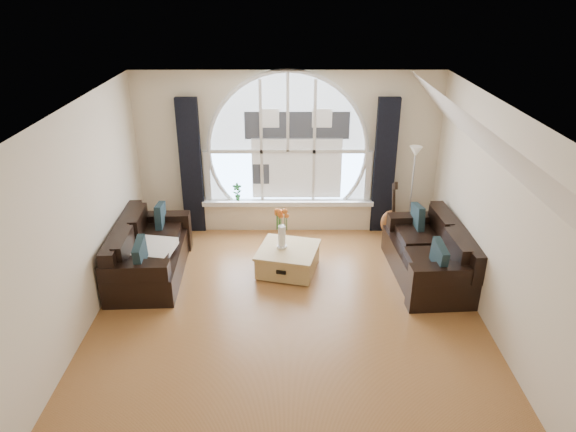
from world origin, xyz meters
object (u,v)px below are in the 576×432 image
object	(u,v)px
sofa_left	(150,250)
sofa_right	(429,252)
vase_flowers	(282,224)
potted_plant	(237,192)
floor_lamp	(411,194)
guitar	(392,210)
coffee_chest	(288,258)

from	to	relation	value
sofa_left	sofa_right	world-z (taller)	sofa_right
sofa_right	vase_flowers	bearing A→B (deg)	170.73
vase_flowers	sofa_right	bearing A→B (deg)	-5.63
sofa_right	potted_plant	distance (m)	3.31
floor_lamp	guitar	distance (m)	0.40
sofa_right	potted_plant	bearing A→B (deg)	147.54
coffee_chest	vase_flowers	size ratio (longest dim) A/B	1.20
sofa_left	potted_plant	xyz separation A→B (m)	(1.15, 1.52, 0.30)
vase_flowers	floor_lamp	size ratio (longest dim) A/B	0.44
guitar	sofa_left	bearing A→B (deg)	-173.10
potted_plant	floor_lamp	bearing A→B (deg)	-6.87
floor_lamp	potted_plant	bearing A→B (deg)	173.13
sofa_left	sofa_right	bearing A→B (deg)	-3.60
floor_lamp	guitar	xyz separation A→B (m)	(-0.30, -0.03, -0.27)
sofa_left	floor_lamp	distance (m)	4.21
sofa_right	sofa_left	bearing A→B (deg)	175.31
sofa_right	guitar	size ratio (longest dim) A/B	1.73
vase_flowers	guitar	bearing A→B (deg)	29.07
guitar	floor_lamp	bearing A→B (deg)	-3.44
sofa_left	coffee_chest	xyz separation A→B (m)	(2.01, 0.10, -0.19)
vase_flowers	floor_lamp	distance (m)	2.34
floor_lamp	potted_plant	xyz separation A→B (m)	(-2.87, 0.35, -0.10)
floor_lamp	sofa_right	bearing A→B (deg)	-88.89
guitar	potted_plant	distance (m)	2.60
sofa_left	vase_flowers	xyz separation A→B (m)	(1.92, 0.14, 0.36)
coffee_chest	floor_lamp	size ratio (longest dim) A/B	0.53
sofa_left	vase_flowers	distance (m)	1.96
sofa_right	floor_lamp	bearing A→B (deg)	87.47
sofa_right	coffee_chest	bearing A→B (deg)	171.60
sofa_left	guitar	xyz separation A→B (m)	(3.73, 1.14, 0.13)
coffee_chest	guitar	bearing A→B (deg)	45.27
coffee_chest	floor_lamp	xyz separation A→B (m)	(2.01, 1.08, 0.59)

